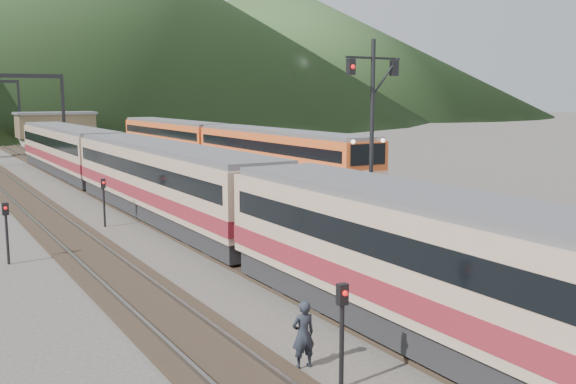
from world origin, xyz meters
TOP-DOWN VIEW (x-y plane):
  - track_main at (0.00, 40.00)m, footprint 2.60×200.00m
  - track_far at (-5.00, 40.00)m, footprint 2.60×200.00m
  - track_second at (11.50, 40.00)m, footprint 2.60×200.00m
  - platform at (5.60, 38.00)m, footprint 8.00×100.00m
  - gantry_near at (-2.85, 55.00)m, footprint 9.55×0.25m
  - station_shed at (5.60, 78.00)m, footprint 9.40×4.40m
  - hill_b at (30.00, 230.00)m, footprint 220.00×220.00m
  - hill_c at (110.00, 210.00)m, footprint 160.00×160.00m
  - main_train at (0.00, 24.29)m, footprint 3.06×62.67m
  - second_train at (11.50, 43.20)m, footprint 2.96×40.37m
  - signal_mast at (2.29, 11.10)m, footprint 2.20×0.23m
  - short_signal_a at (-3.32, 4.90)m, footprint 0.22×0.16m
  - short_signal_b at (-3.00, 24.30)m, footprint 0.25×0.21m
  - short_signal_c at (-7.85, 19.34)m, footprint 0.23×0.18m
  - worker at (-3.44, 6.20)m, footprint 0.60×0.42m

SIDE VIEW (x-z plane):
  - track_main at x=0.00m, z-range -0.05..0.18m
  - track_far at x=-5.00m, z-range -0.05..0.18m
  - track_second at x=11.50m, z-range -0.05..0.18m
  - platform at x=5.60m, z-range 0.00..1.00m
  - worker at x=-3.44m, z-range 0.00..1.56m
  - short_signal_a at x=-3.32m, z-range 0.33..2.60m
  - short_signal_b at x=-3.00m, z-range 0.33..2.60m
  - short_signal_c at x=-7.85m, z-range 0.33..2.60m
  - second_train at x=11.50m, z-range 0.23..3.85m
  - main_train at x=0.00m, z-range 0.23..3.96m
  - station_shed at x=5.60m, z-range 1.02..4.12m
  - signal_mast at x=2.29m, z-range 1.76..8.65m
  - gantry_near at x=-2.85m, z-range 1.59..9.59m
  - hill_c at x=110.00m, z-range 0.00..50.00m
  - hill_b at x=30.00m, z-range 0.00..75.00m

